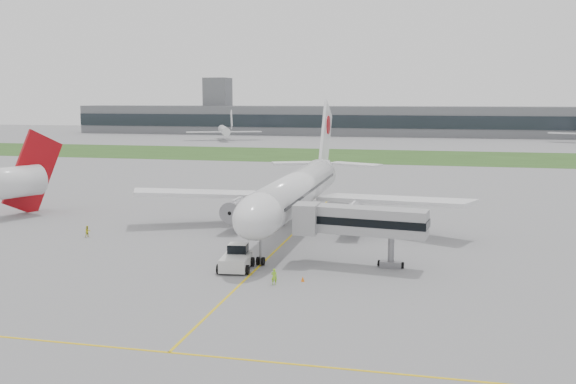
% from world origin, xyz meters
% --- Properties ---
extents(ground, '(600.00, 600.00, 0.00)m').
position_xyz_m(ground, '(0.00, 0.00, 0.00)').
color(ground, gray).
rests_on(ground, ground).
extents(apron_markings, '(70.00, 70.00, 0.04)m').
position_xyz_m(apron_markings, '(0.00, -5.00, 0.00)').
color(apron_markings, yellow).
rests_on(apron_markings, ground).
extents(grass_strip, '(600.00, 50.00, 0.02)m').
position_xyz_m(grass_strip, '(0.00, 120.00, 0.01)').
color(grass_strip, '#29471A').
rests_on(grass_strip, ground).
extents(terminal_building, '(320.00, 22.30, 14.00)m').
position_xyz_m(terminal_building, '(0.00, 229.87, 7.00)').
color(terminal_building, slate).
rests_on(terminal_building, ground).
extents(control_tower, '(12.00, 12.00, 56.00)m').
position_xyz_m(control_tower, '(-90.00, 232.00, 0.00)').
color(control_tower, slate).
rests_on(control_tower, ground).
extents(airliner, '(48.13, 53.95, 17.88)m').
position_xyz_m(airliner, '(0.00, 4.87, 5.66)').
color(airliner, white).
rests_on(airliner, ground).
extents(pushback_tug, '(3.87, 5.29, 2.55)m').
position_xyz_m(pushback_tug, '(-2.08, -17.14, 1.18)').
color(pushback_tug, silver).
rests_on(pushback_tug, ground).
extents(jet_bridge, '(14.60, 4.83, 6.66)m').
position_xyz_m(jet_bridge, '(10.16, -12.83, 4.93)').
color(jet_bridge, '#9F9EA1').
rests_on(jet_bridge, ground).
extents(safety_cone_left, '(0.41, 0.41, 0.57)m').
position_xyz_m(safety_cone_left, '(-0.50, -18.42, 0.28)').
color(safety_cone_left, orange).
rests_on(safety_cone_left, ground).
extents(safety_cone_right, '(0.38, 0.38, 0.52)m').
position_xyz_m(safety_cone_right, '(5.79, -20.19, 0.26)').
color(safety_cone_right, orange).
rests_on(safety_cone_right, ground).
extents(ground_crew_near, '(0.67, 0.53, 1.62)m').
position_xyz_m(ground_crew_near, '(3.26, -21.85, 0.81)').
color(ground_crew_near, '#8AD824').
rests_on(ground_crew_near, ground).
extents(ground_crew_far, '(0.91, 0.95, 1.54)m').
position_xyz_m(ground_crew_far, '(-25.87, -6.42, 0.77)').
color(ground_crew_far, gold).
rests_on(ground_crew_far, ground).
extents(neighbor_aircraft, '(8.53, 17.15, 13.96)m').
position_xyz_m(neighbor_aircraft, '(-44.46, 4.06, 5.53)').
color(neighbor_aircraft, '#A00910').
rests_on(neighbor_aircraft, ground).
extents(distant_aircraft_left, '(40.50, 38.45, 12.28)m').
position_xyz_m(distant_aircraft_left, '(-69.82, 181.15, 0.00)').
color(distant_aircraft_left, white).
rests_on(distant_aircraft_left, ground).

